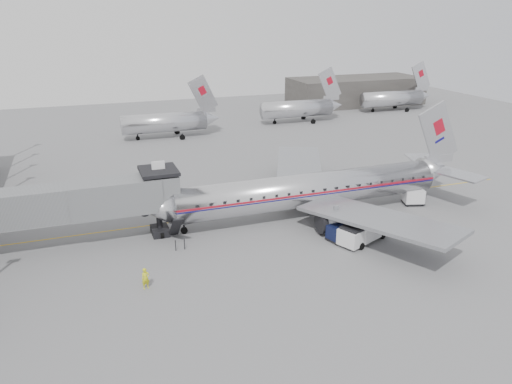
{
  "coord_description": "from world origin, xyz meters",
  "views": [
    {
      "loc": [
        -15.45,
        -40.37,
        20.0
      ],
      "look_at": [
        0.32,
        3.29,
        3.2
      ],
      "focal_mm": 35.0,
      "sensor_mm": 36.0,
      "label": 1
    }
  ],
  "objects_px": {
    "baggage_cart_white": "(414,196)",
    "service_van": "(364,228)",
    "airliner": "(315,189)",
    "baggage_cart_navy": "(338,232)",
    "ramp_worker": "(146,278)"
  },
  "relations": [
    {
      "from": "baggage_cart_white",
      "to": "service_van",
      "type": "bearing_deg",
      "value": -131.32
    },
    {
      "from": "airliner",
      "to": "baggage_cart_white",
      "type": "distance_m",
      "value": 11.77
    },
    {
      "from": "service_van",
      "to": "ramp_worker",
      "type": "height_order",
      "value": "service_van"
    },
    {
      "from": "service_van",
      "to": "baggage_cart_white",
      "type": "height_order",
      "value": "service_van"
    },
    {
      "from": "airliner",
      "to": "service_van",
      "type": "distance_m",
      "value": 7.6
    },
    {
      "from": "baggage_cart_navy",
      "to": "baggage_cart_white",
      "type": "xyz_separation_m",
      "value": [
        12.28,
        5.34,
        0.1
      ]
    },
    {
      "from": "airliner",
      "to": "service_van",
      "type": "relative_size",
      "value": 6.15
    },
    {
      "from": "airliner",
      "to": "ramp_worker",
      "type": "xyz_separation_m",
      "value": [
        -18.7,
        -9.0,
        -1.95
      ]
    },
    {
      "from": "baggage_cart_white",
      "to": "baggage_cart_navy",
      "type": "bearing_deg",
      "value": -139.69
    },
    {
      "from": "airliner",
      "to": "baggage_cart_navy",
      "type": "bearing_deg",
      "value": -96.67
    },
    {
      "from": "service_van",
      "to": "baggage_cart_navy",
      "type": "distance_m",
      "value": 2.4
    },
    {
      "from": "ramp_worker",
      "to": "service_van",
      "type": "bearing_deg",
      "value": -7.11
    },
    {
      "from": "baggage_cart_white",
      "to": "ramp_worker",
      "type": "height_order",
      "value": "baggage_cart_white"
    },
    {
      "from": "service_van",
      "to": "baggage_cart_white",
      "type": "bearing_deg",
      "value": 8.59
    },
    {
      "from": "service_van",
      "to": "airliner",
      "type": "bearing_deg",
      "value": 77.78
    }
  ]
}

